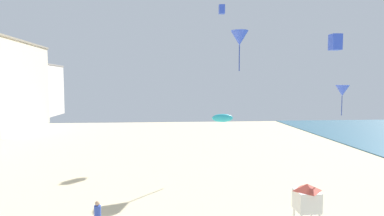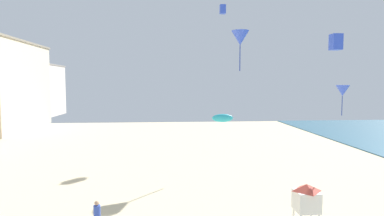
# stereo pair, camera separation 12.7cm
# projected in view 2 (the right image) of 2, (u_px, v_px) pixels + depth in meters

# --- Properties ---
(boardwalk_hotel_distant) EXTENTS (10.80, 16.44, 11.88)m
(boardwalk_hotel_distant) POSITION_uv_depth(u_px,v_px,m) (30.00, 90.00, 72.26)
(boardwalk_hotel_distant) COLOR silver
(boardwalk_hotel_distant) RESTS_ON ground
(kite_flyer) EXTENTS (0.34, 0.34, 1.64)m
(kite_flyer) POSITION_uv_depth(u_px,v_px,m) (97.00, 215.00, 16.02)
(kite_flyer) COLOR #383D4C
(kite_flyer) RESTS_ON ground
(lifeguard_stand) EXTENTS (1.10, 1.10, 2.55)m
(lifeguard_stand) POSITION_uv_depth(u_px,v_px,m) (306.00, 198.00, 15.78)
(lifeguard_stand) COLOR white
(lifeguard_stand) RESTS_ON ground
(kite_blue_delta) EXTENTS (0.83, 0.83, 1.88)m
(kite_blue_delta) POSITION_uv_depth(u_px,v_px,m) (343.00, 91.00, 19.58)
(kite_blue_delta) COLOR blue
(kite_blue_delta_2) EXTENTS (1.69, 1.69, 3.84)m
(kite_blue_delta_2) POSITION_uv_depth(u_px,v_px,m) (240.00, 38.00, 30.69)
(kite_blue_delta_2) COLOR blue
(kite_blue_box) EXTENTS (0.73, 0.73, 1.14)m
(kite_blue_box) POSITION_uv_depth(u_px,v_px,m) (336.00, 42.00, 22.99)
(kite_blue_box) COLOR blue
(kite_cyan_parafoil) EXTENTS (1.46, 0.41, 0.57)m
(kite_cyan_parafoil) POSITION_uv_depth(u_px,v_px,m) (223.00, 118.00, 22.03)
(kite_cyan_parafoil) COLOR #2DB7CC
(kite_blue_box_2) EXTENTS (0.71, 0.71, 1.11)m
(kite_blue_box_2) POSITION_uv_depth(u_px,v_px,m) (223.00, 9.00, 40.40)
(kite_blue_box_2) COLOR blue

